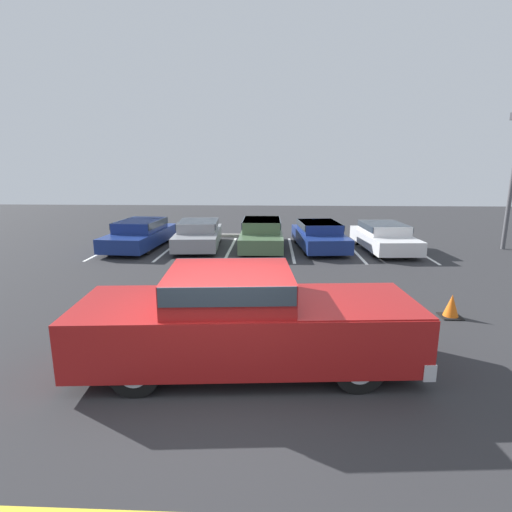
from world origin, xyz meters
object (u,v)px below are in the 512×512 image
Objects in this scene: traffic_cone at (451,307)px; parked_sedan_a at (140,233)px; parked_sedan_e at (384,236)px; parked_sedan_c at (262,233)px; parked_sedan_d at (319,234)px; wheel_stop_curb at (235,235)px; pickup_truck at (248,319)px; parked_sedan_b at (199,233)px.

parked_sedan_a is at bearing 142.09° from traffic_cone.
parked_sedan_e is at bearing 93.71° from parked_sedan_a.
parked_sedan_e is at bearing 87.32° from parked_sedan_c.
wheel_stop_curb is (-3.94, 2.69, -0.55)m from parked_sedan_d.
parked_sedan_a is at bearing -94.36° from parked_sedan_d.
pickup_truck reaches higher than parked_sedan_e.
wheel_stop_curb is at bearing -117.05° from parked_sedan_e.
parked_sedan_b is 2.44× the size of wheel_stop_curb.
parked_sedan_a is 8.52× the size of traffic_cone.
parked_sedan_a reaches higher than parked_sedan_e.
parked_sedan_c is 2.49m from parked_sedan_d.
parked_sedan_b is (2.53, 0.16, -0.02)m from parked_sedan_a.
parked_sedan_c is 9.26m from traffic_cone.
pickup_truck is 10.93m from parked_sedan_b.
parked_sedan_c is at bearing 120.86° from traffic_cone.
parked_sedan_b is 0.97× the size of parked_sedan_d.
parked_sedan_c is 8.34× the size of traffic_cone.
pickup_truck reaches higher than parked_sedan_a.
parked_sedan_b is 7.97m from parked_sedan_e.
pickup_truck is 10.52m from parked_sedan_c.
pickup_truck is 10.76× the size of traffic_cone.
parked_sedan_a is 1.09× the size of parked_sedan_b.
pickup_truck is at bearing -29.80° from parked_sedan_e.
parked_sedan_e is at bearing -23.71° from wheel_stop_curb.
pickup_truck is at bearing -18.50° from parked_sedan_d.
pickup_truck is 10.84m from parked_sedan_d.
traffic_cone is at bearing 56.18° from parked_sedan_a.
pickup_truck is 3.36× the size of wheel_stop_curb.
parked_sedan_c is (-0.06, 10.52, -0.22)m from pickup_truck.
pickup_truck is 1.29× the size of parked_sedan_c.
parked_sedan_e reaches higher than wheel_stop_curb.
parked_sedan_c is 1.03× the size of parked_sedan_e.
parked_sedan_e is (2.70, -0.23, -0.00)m from parked_sedan_d.
parked_sedan_b is at bearing -91.41° from parked_sedan_c.
parked_sedan_c is 1.03× the size of parked_sedan_d.
parked_sedan_a reaches higher than parked_sedan_b.
parked_sedan_d is at bearing 105.75° from traffic_cone.
parked_sedan_e is 7.27m from wheel_stop_curb.
parked_sedan_d is (2.43, 10.56, -0.28)m from pickup_truck.
parked_sedan_c is (2.77, -0.04, 0.05)m from parked_sedan_b.
wheel_stop_curb is (-1.50, 13.25, -0.82)m from pickup_truck.
parked_sedan_b reaches higher than parked_sedan_d.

